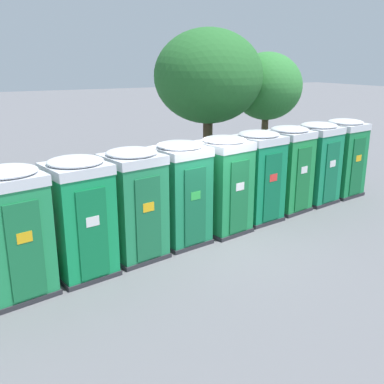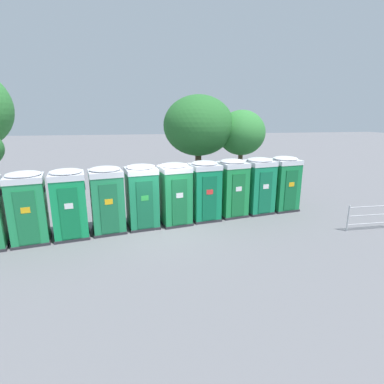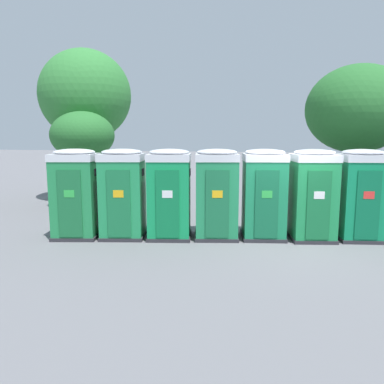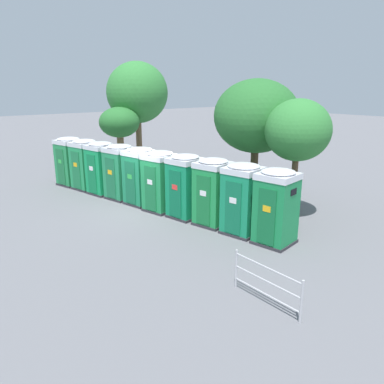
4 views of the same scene
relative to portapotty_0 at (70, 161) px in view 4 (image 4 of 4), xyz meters
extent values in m
plane|color=slate|center=(5.99, 0.71, -1.28)|extent=(120.00, 120.00, 0.00)
cube|color=#2D2D33|center=(0.00, 0.01, -1.23)|extent=(1.46, 1.43, 0.10)
cube|color=#228749|center=(0.00, 0.01, -0.13)|extent=(1.39, 1.36, 2.10)
cube|color=#1A6A39|center=(0.12, -0.57, -0.21)|extent=(0.64, 0.17, 1.85)
cube|color=green|center=(0.13, -0.58, 0.07)|extent=(0.28, 0.07, 0.20)
cube|color=black|center=(0.58, 0.13, 0.60)|extent=(0.10, 0.36, 0.20)
cube|color=silver|center=(0.00, 0.01, 1.02)|extent=(1.43, 1.40, 0.20)
ellipsoid|color=silver|center=(0.00, 0.01, 1.17)|extent=(1.36, 1.33, 0.18)
cube|color=#2D2D33|center=(1.31, 0.29, -1.23)|extent=(1.43, 1.42, 0.10)
cube|color=#219051|center=(1.31, 0.29, -0.13)|extent=(1.36, 1.35, 2.10)
cube|color=#19703F|center=(1.42, -0.28, -0.21)|extent=(0.63, 0.16, 1.85)
cube|color=yellow|center=(1.43, -0.30, 0.07)|extent=(0.28, 0.06, 0.20)
cube|color=black|center=(1.88, 0.41, 0.60)|extent=(0.10, 0.36, 0.20)
cube|color=silver|center=(1.31, 0.29, 1.02)|extent=(1.40, 1.39, 0.20)
ellipsoid|color=silver|center=(1.31, 0.29, 1.17)|extent=(1.34, 1.32, 0.18)
cube|color=#2D2D33|center=(2.62, 0.53, -1.23)|extent=(1.41, 1.40, 0.10)
cube|color=#149451|center=(2.62, 0.53, -0.13)|extent=(1.34, 1.33, 2.10)
cube|color=#0F743F|center=(2.73, -0.05, -0.21)|extent=(0.63, 0.15, 1.85)
cube|color=white|center=(2.73, -0.07, 0.07)|extent=(0.28, 0.06, 0.20)
cube|color=black|center=(3.20, 0.64, 0.60)|extent=(0.09, 0.36, 0.20)
cube|color=silver|center=(2.62, 0.53, 1.02)|extent=(1.38, 1.37, 0.20)
ellipsoid|color=silver|center=(2.62, 0.53, 1.17)|extent=(1.31, 1.31, 0.18)
cube|color=#2D2D33|center=(3.93, 0.82, -1.23)|extent=(1.42, 1.41, 0.10)
cube|color=#218751|center=(3.93, 0.82, -0.13)|extent=(1.35, 1.34, 2.10)
cube|color=#19693F|center=(4.04, 0.25, -0.21)|extent=(0.63, 0.15, 1.85)
cube|color=yellow|center=(4.04, 0.23, 0.07)|extent=(0.28, 0.06, 0.20)
cube|color=black|center=(4.50, 0.94, 0.60)|extent=(0.09, 0.36, 0.20)
cube|color=silver|center=(3.93, 0.82, 1.02)|extent=(1.39, 1.38, 0.20)
ellipsoid|color=silver|center=(3.93, 0.82, 1.17)|extent=(1.33, 1.31, 0.18)
cube|color=#2D2D33|center=(5.24, 1.09, -1.23)|extent=(1.38, 1.39, 0.10)
cube|color=#1B8351|center=(5.24, 1.09, -0.13)|extent=(1.31, 1.32, 2.10)
cube|color=#15663F|center=(5.34, 0.51, -0.21)|extent=(0.62, 0.14, 1.85)
cube|color=green|center=(5.34, 0.50, 0.07)|extent=(0.28, 0.06, 0.20)
cube|color=black|center=(5.80, 1.19, 0.60)|extent=(0.09, 0.36, 0.20)
cube|color=silver|center=(5.24, 1.09, 1.02)|extent=(1.35, 1.36, 0.20)
ellipsoid|color=silver|center=(5.24, 1.09, 1.17)|extent=(1.29, 1.29, 0.18)
cube|color=#2D2D33|center=(6.57, 1.24, -1.23)|extent=(1.39, 1.41, 0.10)
cube|color=#1E8C4A|center=(6.57, 1.24, -0.13)|extent=(1.33, 1.34, 2.10)
cube|color=#176D3A|center=(6.68, 0.67, -0.21)|extent=(0.61, 0.15, 1.85)
cube|color=white|center=(6.69, 0.65, 0.07)|extent=(0.28, 0.06, 0.20)
cube|color=black|center=(7.13, 1.35, 0.60)|extent=(0.09, 0.36, 0.20)
cube|color=silver|center=(6.57, 1.24, 1.02)|extent=(1.37, 1.38, 0.20)
ellipsoid|color=silver|center=(6.57, 1.24, 1.17)|extent=(1.30, 1.31, 0.18)
cube|color=#2D2D33|center=(7.87, 1.54, -1.23)|extent=(1.36, 1.37, 0.10)
cube|color=#118451|center=(7.87, 1.54, -0.13)|extent=(1.29, 1.30, 2.10)
cube|color=#0D673F|center=(7.96, 0.97, -0.21)|extent=(0.62, 0.13, 1.85)
cube|color=red|center=(7.96, 0.95, 0.07)|extent=(0.28, 0.05, 0.20)
cube|color=black|center=(8.44, 1.63, 0.60)|extent=(0.08, 0.36, 0.20)
cube|color=silver|center=(7.87, 1.54, 1.02)|extent=(1.33, 1.34, 0.20)
ellipsoid|color=silver|center=(7.87, 1.54, 1.17)|extent=(1.27, 1.28, 0.18)
cube|color=#2D2D33|center=(9.18, 1.82, -1.23)|extent=(1.38, 1.40, 0.10)
cube|color=#1C8D44|center=(9.18, 1.82, -0.13)|extent=(1.32, 1.34, 2.10)
cube|color=#166E35|center=(9.29, 1.25, -0.21)|extent=(0.61, 0.15, 1.85)
cube|color=white|center=(9.30, 1.23, 0.07)|extent=(0.28, 0.06, 0.20)
cube|color=black|center=(9.73, 1.94, 0.60)|extent=(0.09, 0.36, 0.20)
cube|color=silver|center=(9.18, 1.82, 1.02)|extent=(1.36, 1.38, 0.20)
ellipsoid|color=silver|center=(9.18, 1.82, 1.17)|extent=(1.29, 1.31, 0.18)
cube|color=#2D2D33|center=(10.50, 2.03, -1.23)|extent=(1.40, 1.40, 0.10)
cube|color=#158756|center=(10.50, 2.03, -0.13)|extent=(1.34, 1.33, 2.10)
cube|color=#106943|center=(10.61, 1.45, -0.21)|extent=(0.63, 0.14, 1.85)
cube|color=white|center=(10.61, 1.44, 0.07)|extent=(0.28, 0.06, 0.20)
cube|color=black|center=(11.08, 2.14, 0.60)|extent=(0.09, 0.36, 0.20)
cube|color=silver|center=(10.50, 2.03, 1.02)|extent=(1.38, 1.37, 0.20)
ellipsoid|color=silver|center=(10.50, 2.03, 1.17)|extent=(1.31, 1.30, 0.18)
cube|color=#2D2D33|center=(11.82, 2.22, -1.23)|extent=(1.36, 1.37, 0.10)
cube|color=#188244|center=(11.82, 2.22, -0.13)|extent=(1.30, 1.30, 2.10)
cube|color=#126535|center=(11.92, 1.64, -0.21)|extent=(0.62, 0.13, 1.85)
cube|color=yellow|center=(11.92, 1.62, 0.07)|extent=(0.28, 0.05, 0.20)
cube|color=black|center=(12.40, 2.31, 0.60)|extent=(0.08, 0.36, 0.20)
cube|color=silver|center=(11.82, 2.22, 1.02)|extent=(1.34, 1.34, 0.20)
ellipsoid|color=silver|center=(11.82, 2.22, 1.17)|extent=(1.27, 1.28, 0.18)
cylinder|color=brown|center=(-2.79, 5.95, 0.52)|extent=(0.39, 0.39, 3.60)
ellipsoid|color=#337F38|center=(-2.79, 5.95, 3.40)|extent=(4.00, 4.00, 3.95)
cylinder|color=#4C3826|center=(8.31, 5.06, 0.21)|extent=(0.33, 0.33, 2.99)
ellipsoid|color=#286B2D|center=(8.31, 5.06, 2.57)|extent=(3.62, 3.62, 3.11)
cylinder|color=brown|center=(10.59, 4.85, 0.13)|extent=(0.24, 0.24, 2.83)
ellipsoid|color=#337F38|center=(10.59, 4.85, 2.19)|extent=(2.50, 2.50, 2.35)
cylinder|color=brown|center=(-1.99, 4.10, -0.08)|extent=(0.43, 0.43, 2.41)
ellipsoid|color=#286B2D|center=(-1.99, 4.10, 1.64)|extent=(2.50, 2.50, 1.88)
cylinder|color=#B7B7BC|center=(13.02, -0.84, -0.76)|extent=(0.06, 0.06, 1.05)
cylinder|color=#B7B7BC|center=(15.02, -0.85, -0.76)|extent=(0.06, 0.06, 1.05)
cylinder|color=#B7B7BC|center=(14.02, -0.85, -0.33)|extent=(2.00, 0.05, 0.04)
cylinder|color=#B7B7BC|center=(14.02, -0.85, -0.68)|extent=(2.00, 0.05, 0.04)
cylinder|color=#B7B7BC|center=(14.02, -0.85, -1.03)|extent=(2.00, 0.05, 0.04)
camera|label=1|loc=(0.53, -8.24, 3.11)|focal=42.00mm
camera|label=2|loc=(5.14, -10.49, 3.11)|focal=28.00mm
camera|label=3|loc=(5.57, -9.56, 1.60)|focal=35.00mm
camera|label=4|loc=(19.10, -7.27, 3.79)|focal=35.00mm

